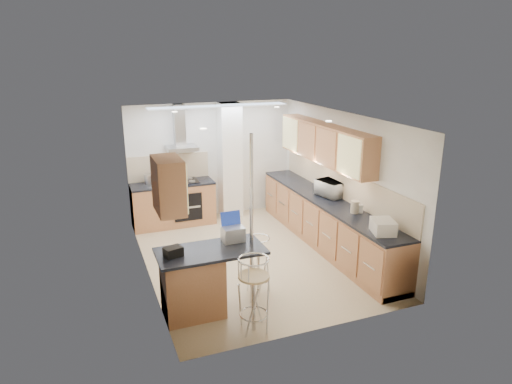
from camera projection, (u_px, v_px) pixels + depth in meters
name	position (u px, v px, depth m)	size (l,w,h in m)	color
ground	(251.00, 257.00, 8.16)	(4.80, 4.80, 0.00)	tan
room_shell	(260.00, 167.00, 8.15)	(3.64, 4.84, 2.51)	silver
right_counter	(325.00, 222.00, 8.54)	(0.63, 4.40, 0.92)	#AE7345
back_counter	(173.00, 204.00, 9.57)	(1.70, 0.63, 0.92)	#AE7345
peninsula	(212.00, 280.00, 6.34)	(1.47, 0.72, 0.94)	#AE7345
microwave	(331.00, 188.00, 8.52)	(0.54, 0.36, 0.30)	silver
laptop	(233.00, 234.00, 6.47)	(0.30, 0.23, 0.21)	#ABAFB4
bag	(173.00, 252.00, 5.99)	(0.23, 0.17, 0.13)	black
bar_stool_near	(254.00, 295.00, 5.88)	(0.43, 0.43, 1.04)	tan
bar_stool_end	(259.00, 265.00, 6.87)	(0.36, 0.36, 0.89)	tan
jar_a	(317.00, 185.00, 8.94)	(0.12, 0.12, 0.18)	beige
jar_b	(324.00, 187.00, 8.83)	(0.11, 0.11, 0.16)	beige
jar_c	(355.00, 207.00, 7.65)	(0.14, 0.14, 0.21)	#B3A78F
jar_d	(360.00, 209.00, 7.67)	(0.10, 0.10, 0.13)	silver
bread_bin	(383.00, 227.00, 6.80)	(0.31, 0.39, 0.21)	beige
kettle	(148.00, 179.00, 9.32)	(0.16, 0.16, 0.20)	#ADAFB2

